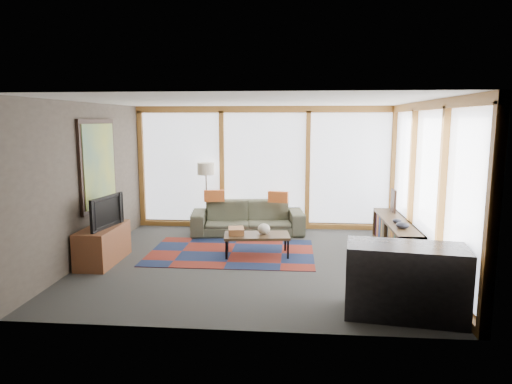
# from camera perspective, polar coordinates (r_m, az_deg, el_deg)

# --- Properties ---
(ground) EXTENTS (5.50, 5.50, 0.00)m
(ground) POSITION_cam_1_polar(r_m,az_deg,el_deg) (7.61, -0.27, -8.68)
(ground) COLOR #31312F
(ground) RESTS_ON ground
(room_envelope) EXTENTS (5.52, 5.02, 2.62)m
(room_envelope) POSITION_cam_1_polar(r_m,az_deg,el_deg) (7.82, 3.72, 3.33)
(room_envelope) COLOR #423A32
(room_envelope) RESTS_ON ground
(rug) EXTENTS (2.88, 1.86, 0.01)m
(rug) POSITION_cam_1_polar(r_m,az_deg,el_deg) (8.10, -3.08, -7.54)
(rug) COLOR maroon
(rug) RESTS_ON ground
(sofa) EXTENTS (2.36, 1.17, 0.66)m
(sofa) POSITION_cam_1_polar(r_m,az_deg,el_deg) (9.35, -1.05, -3.23)
(sofa) COLOR #37392A
(sofa) RESTS_ON ground
(pillow_left) EXTENTS (0.44, 0.22, 0.23)m
(pillow_left) POSITION_cam_1_polar(r_m,az_deg,el_deg) (9.36, -5.25, -0.47)
(pillow_left) COLOR #BB5623
(pillow_left) RESTS_ON sofa
(pillow_right) EXTENTS (0.42, 0.20, 0.22)m
(pillow_right) POSITION_cam_1_polar(r_m,az_deg,el_deg) (9.22, 2.78, -0.62)
(pillow_right) COLOR #BB5623
(pillow_right) RESTS_ON sofa
(floor_lamp) EXTENTS (0.36, 0.36, 1.43)m
(floor_lamp) POSITION_cam_1_polar(r_m,az_deg,el_deg) (9.64, -6.22, -0.57)
(floor_lamp) COLOR #332417
(floor_lamp) RESTS_ON ground
(coffee_table) EXTENTS (1.17, 0.68, 0.37)m
(coffee_table) POSITION_cam_1_polar(r_m,az_deg,el_deg) (7.89, 0.10, -6.63)
(coffee_table) COLOR black
(coffee_table) RESTS_ON ground
(book_stack) EXTENTS (0.31, 0.37, 0.11)m
(book_stack) POSITION_cam_1_polar(r_m,az_deg,el_deg) (7.87, -2.49, -4.89)
(book_stack) COLOR brown
(book_stack) RESTS_ON coffee_table
(vase) EXTENTS (0.25, 0.25, 0.19)m
(vase) POSITION_cam_1_polar(r_m,az_deg,el_deg) (7.85, 0.99, -4.63)
(vase) COLOR beige
(vase) RESTS_ON coffee_table
(bookshelf) EXTENTS (0.42, 2.31, 0.58)m
(bookshelf) POSITION_cam_1_polar(r_m,az_deg,el_deg) (8.38, 17.07, -5.36)
(bookshelf) COLOR black
(bookshelf) RESTS_ON ground
(bowl_a) EXTENTS (0.26, 0.26, 0.11)m
(bowl_a) POSITION_cam_1_polar(r_m,az_deg,el_deg) (7.74, 17.84, -3.98)
(bowl_a) COLOR black
(bowl_a) RESTS_ON bookshelf
(bowl_b) EXTENTS (0.19, 0.19, 0.08)m
(bowl_b) POSITION_cam_1_polar(r_m,az_deg,el_deg) (8.11, 17.22, -3.47)
(bowl_b) COLOR black
(bowl_b) RESTS_ON bookshelf
(shelf_picture) EXTENTS (0.04, 0.33, 0.43)m
(shelf_picture) POSITION_cam_1_polar(r_m,az_deg,el_deg) (9.05, 16.80, -1.05)
(shelf_picture) COLOR black
(shelf_picture) RESTS_ON bookshelf
(tv_console) EXTENTS (0.50, 1.19, 0.59)m
(tv_console) POSITION_cam_1_polar(r_m,az_deg,el_deg) (7.90, -18.57, -6.25)
(tv_console) COLOR brown
(tv_console) RESTS_ON ground
(television) EXTENTS (0.26, 0.91, 0.52)m
(television) POSITION_cam_1_polar(r_m,az_deg,el_deg) (7.74, -18.67, -2.33)
(television) COLOR black
(television) RESTS_ON tv_console
(bar_counter) EXTENTS (1.44, 0.82, 0.87)m
(bar_counter) POSITION_cam_1_polar(r_m,az_deg,el_deg) (5.75, 18.17, -10.52)
(bar_counter) COLOR black
(bar_counter) RESTS_ON ground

